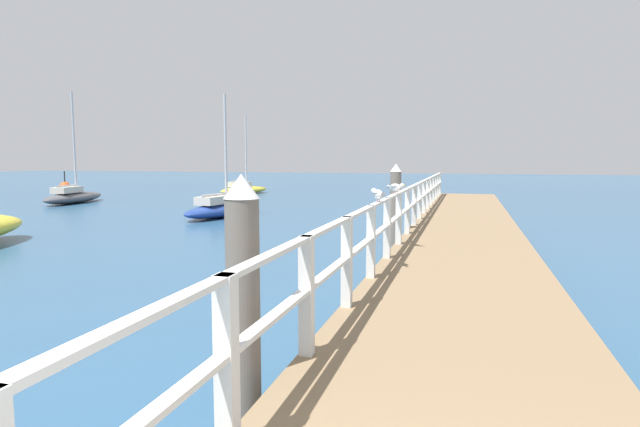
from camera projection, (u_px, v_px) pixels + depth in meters
The scene contains 10 objects.
pier_deck at pixel (464, 235), 13.53m from camera, with size 2.77×27.21×0.41m, color #846B4C.
pier_railing at pixel (414, 200), 13.79m from camera, with size 0.12×25.73×1.10m.
dock_piling_near at pixel (243, 299), 4.22m from camera, with size 0.29×0.29×2.07m.
dock_piling_far at pixel (395, 204), 13.01m from camera, with size 0.29×0.29×2.07m.
seagull_foreground at pixel (378, 194), 8.17m from camera, with size 0.29×0.43×0.21m.
seagull_background at pixel (396, 187), 10.13m from camera, with size 0.41×0.32×0.21m.
boat_2 at pixel (244, 189), 32.42m from camera, with size 2.41×4.39×4.99m.
boat_3 at pixel (73, 196), 25.64m from camera, with size 2.06×4.74×5.52m.
boat_4 at pixel (223, 208), 19.64m from camera, with size 1.84×4.67×4.65m.
channel_buoy at pixel (65, 187), 34.11m from camera, with size 0.70×0.70×1.40m.
Camera 1 is at (0.07, -0.31, 2.19)m, focal length 28.81 mm.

